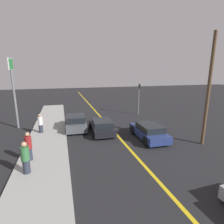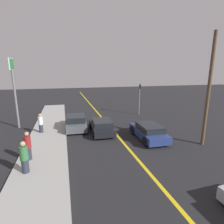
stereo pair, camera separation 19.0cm
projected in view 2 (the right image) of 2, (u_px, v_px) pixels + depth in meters
The scene contains 11 objects.
road_center_line at pixel (107, 123), 18.46m from camera, with size 0.20×60.00×0.01m.
sidewalk_left at pixel (47, 139), 13.91m from camera, with size 2.96×29.50×0.14m.
car_ahead_center at pixel (149, 131), 14.14m from camera, with size 2.02×4.25×1.24m.
car_far_distant at pixel (102, 126), 15.56m from camera, with size 2.07×4.06×1.19m.
car_parked_left_lot at pixel (76, 122), 16.48m from camera, with size 2.09×3.91×1.36m.
pedestrian_near_curb at pixel (24, 157), 9.07m from camera, with size 0.42×0.42×1.75m.
pedestrian_mid_group at pixel (28, 146), 10.43m from camera, with size 0.39×0.39×1.76m.
pedestrian_far_standing at pixel (41, 123), 15.17m from camera, with size 0.40×0.40×1.68m.
traffic_light at pixel (140, 96), 21.65m from camera, with size 0.18×0.40×3.88m.
roadside_sign at pixel (13, 81), 16.05m from camera, with size 0.20×1.37×6.52m.
utility_pole at pixel (209, 91), 12.24m from camera, with size 0.24×0.24×7.99m.
Camera 2 is at (-4.20, 0.79, 5.36)m, focal length 28.00 mm.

